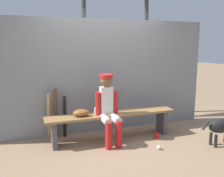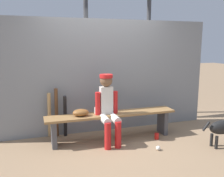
# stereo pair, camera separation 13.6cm
# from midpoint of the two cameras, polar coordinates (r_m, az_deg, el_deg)

# --- Properties ---
(ground_plane) EXTENTS (30.00, 30.00, 0.00)m
(ground_plane) POSITION_cam_midpoint_polar(r_m,az_deg,el_deg) (4.56, -0.87, -11.77)
(ground_plane) COLOR #937556
(chainlink_fence) EXTENTS (4.44, 0.03, 2.19)m
(chainlink_fence) POSITION_cam_midpoint_polar(r_m,az_deg,el_deg) (4.77, -2.96, 2.82)
(chainlink_fence) COLOR gray
(chainlink_fence) RESTS_ON ground_plane
(dugout_bench) EXTENTS (2.37, 0.36, 0.50)m
(dugout_bench) POSITION_cam_midpoint_polar(r_m,az_deg,el_deg) (4.43, -0.89, -7.20)
(dugout_bench) COLOR olive
(dugout_bench) RESTS_ON ground_plane
(player_seated) EXTENTS (0.41, 0.55, 1.20)m
(player_seated) POSITION_cam_midpoint_polar(r_m,az_deg,el_deg) (4.22, -1.76, -4.13)
(player_seated) COLOR silver
(player_seated) RESTS_ON ground_plane
(baseball_glove) EXTENTS (0.28, 0.20, 0.12)m
(baseball_glove) POSITION_cam_midpoint_polar(r_m,az_deg,el_deg) (4.24, -8.19, -5.66)
(baseball_glove) COLOR brown
(baseball_glove) RESTS_ON dugout_bench
(bat_aluminum_black) EXTENTS (0.07, 0.22, 0.81)m
(bat_aluminum_black) POSITION_cam_midpoint_polar(r_m,az_deg,el_deg) (4.59, -11.85, -6.52)
(bat_aluminum_black) COLOR black
(bat_aluminum_black) RESTS_ON ground_plane
(bat_wood_dark) EXTENTS (0.07, 0.19, 0.94)m
(bat_wood_dark) POSITION_cam_midpoint_polar(r_m,az_deg,el_deg) (4.61, -13.81, -5.66)
(bat_wood_dark) COLOR brown
(bat_wood_dark) RESTS_ON ground_plane
(bat_wood_tan) EXTENTS (0.08, 0.20, 0.86)m
(bat_wood_tan) POSITION_cam_midpoint_polar(r_m,az_deg,el_deg) (4.63, -15.41, -6.17)
(bat_wood_tan) COLOR tan
(bat_wood_tan) RESTS_ON ground_plane
(baseball) EXTENTS (0.07, 0.07, 0.07)m
(baseball) POSITION_cam_midpoint_polar(r_m,az_deg,el_deg) (4.19, 9.96, -13.43)
(baseball) COLOR white
(baseball) RESTS_ON ground_plane
(cup_on_ground) EXTENTS (0.08, 0.08, 0.11)m
(cup_on_ground) POSITION_cam_midpoint_polar(r_m,az_deg,el_deg) (4.63, 9.50, -10.83)
(cup_on_ground) COLOR red
(cup_on_ground) RESTS_ON ground_plane
(cup_on_bench) EXTENTS (0.08, 0.08, 0.11)m
(cup_on_bench) POSITION_cam_midpoint_polar(r_m,az_deg,el_deg) (4.37, -4.54, -5.16)
(cup_on_bench) COLOR silver
(cup_on_bench) RESTS_ON dugout_bench
(dog) EXTENTS (0.84, 0.20, 0.49)m
(dog) POSITION_cam_midpoint_polar(r_m,az_deg,el_deg) (4.62, 24.01, -7.97)
(dog) COLOR black
(dog) RESTS_ON ground_plane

